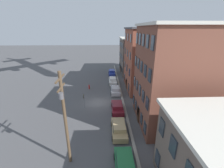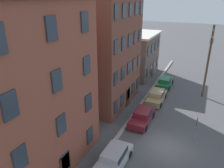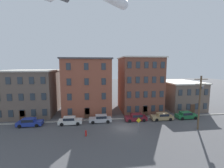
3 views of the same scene
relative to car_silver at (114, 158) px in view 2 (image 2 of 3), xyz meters
name	(u,v)px [view 2 (image 2 of 3)]	position (x,y,z in m)	size (l,w,h in m)	color
ground_plane	(166,147)	(4.06, -3.34, -0.75)	(200.00, 200.00, 0.00)	#4C4C4F
kerb_strip	(120,134)	(4.06, 1.16, -0.67)	(56.00, 0.36, 0.16)	#9E998E
apartment_midblock	(3,89)	(-2.69, 7.53, 5.66)	(11.14, 10.25, 12.80)	brown
apartment_far	(94,49)	(10.10, 7.16, 5.86)	(9.80, 9.52, 13.18)	brown
apartment_annex	(121,52)	(21.54, 8.30, 2.77)	(9.07, 11.80, 7.01)	#66564C
car_silver	(114,158)	(0.00, 0.00, 0.00)	(4.40, 1.92, 1.43)	#B7B7BC
car_maroon	(142,116)	(7.18, -0.13, 0.00)	(4.40, 1.92, 1.43)	maroon
car_tan	(157,96)	(12.67, -0.33, 0.00)	(4.40, 1.92, 1.43)	tan
car_green	(165,82)	(18.08, -0.25, 0.00)	(4.40, 1.92, 1.43)	#1E6638
caution_sign	(197,125)	(5.99, -5.56, 0.99)	(0.93, 0.08, 2.61)	slate
utility_pole	(209,58)	(16.76, -5.60, 4.53)	(2.40, 0.44, 9.41)	brown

